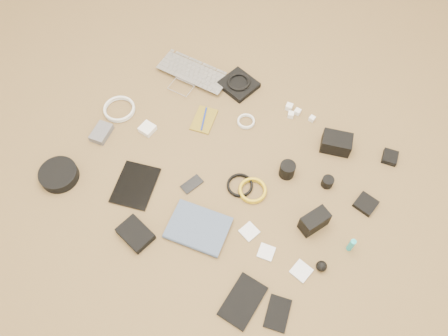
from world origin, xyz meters
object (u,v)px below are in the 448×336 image
Objects in this scene: tablet at (135,185)px; dslr_camera at (336,143)px; laptop at (188,80)px; headphone_case at (59,175)px; paperback at (189,248)px; phone at (192,184)px.

dslr_camera is at bearing 27.55° from tablet.
laptop is 1.72× the size of tablet.
laptop is 2.20× the size of headphone_case.
headphone_case is (-0.96, -0.84, -0.02)m from dslr_camera.
dslr_camera is 0.78× the size of headphone_case.
phone is at bearing 21.69° from paperback.
laptop is at bearing 79.48° from headphone_case.
phone is 0.57× the size of headphone_case.
paperback is at bearing 4.61° from headphone_case.
dslr_camera is at bearing -0.27° from laptop.
tablet is at bearing 62.14° from paperback.
paperback is at bearing -128.87° from dslr_camera.
laptop is 2.80× the size of dslr_camera.
tablet is at bearing -79.64° from laptop.
laptop is at bearing 142.94° from phone.
dslr_camera is 0.95m from tablet.
dslr_camera reaches higher than paperback.
laptop is at bearing 85.83° from tablet.
dslr_camera reaches higher than headphone_case.
laptop is 0.91m from paperback.
dslr_camera is 1.37× the size of phone.
laptop is at bearing 164.40° from dslr_camera.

